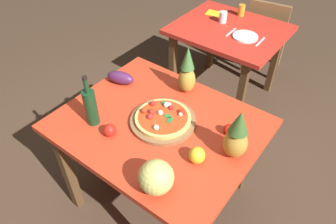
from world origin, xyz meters
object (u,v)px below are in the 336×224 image
(drinking_glass_juice, at_px, (241,10))
(fork_utensil, at_px, (231,32))
(display_table, at_px, (159,133))
(knife_utensil, at_px, (260,42))
(pineapple_right, at_px, (187,72))
(dinner_plate, at_px, (245,36))
(wine_bottle, at_px, (91,106))
(bell_pepper, at_px, (197,155))
(tomato_by_bottle, at_px, (229,130))
(tomato_near_board, at_px, (110,130))
(melon, at_px, (156,177))
(background_table, at_px, (228,39))
(pineapple_left, at_px, (237,137))
(napkin_folded, at_px, (214,13))
(drinking_glass_water, at_px, (223,17))
(pizza, at_px, (163,117))
(eggplant, at_px, (120,78))
(pizza_board, at_px, (163,121))
(dining_chair, at_px, (267,33))

(drinking_glass_juice, bearing_deg, fork_utensil, -75.84)
(display_table, bearing_deg, knife_utensil, 86.73)
(knife_utensil, bearing_deg, pineapple_right, -98.91)
(dinner_plate, bearing_deg, wine_bottle, -99.52)
(drinking_glass_juice, height_order, knife_utensil, drinking_glass_juice)
(bell_pepper, xyz_separation_m, tomato_by_bottle, (0.04, 0.28, -0.01))
(wine_bottle, height_order, tomato_near_board, wine_bottle)
(wine_bottle, distance_m, fork_utensil, 1.53)
(melon, xyz_separation_m, dinner_plate, (-0.35, 1.66, -0.08))
(background_table, xyz_separation_m, melon, (0.54, -1.74, 0.20))
(pineapple_left, distance_m, napkin_folded, 1.79)
(melon, bearing_deg, drinking_glass_water, 109.98)
(pizza, bearing_deg, eggplant, 164.16)
(pineapple_right, bearing_deg, knife_utensil, 82.61)
(pizza_board, distance_m, bell_pepper, 0.35)
(pizza_board, distance_m, wine_bottle, 0.44)
(pineapple_left, bearing_deg, drinking_glass_water, 121.93)
(display_table, xyz_separation_m, background_table, (-0.26, 1.36, -0.02))
(bell_pepper, bearing_deg, drinking_glass_juice, 110.17)
(drinking_glass_juice, relative_size, knife_utensil, 0.60)
(pizza_board, distance_m, pizza, 0.03)
(background_table, bearing_deg, drinking_glass_water, 152.03)
(dining_chair, bearing_deg, eggplant, 71.52)
(pizza, height_order, eggplant, eggplant)
(pizza_board, bearing_deg, bell_pepper, -21.16)
(pizza, bearing_deg, bell_pepper, -21.29)
(tomato_near_board, bearing_deg, wine_bottle, 174.12)
(napkin_folded, bearing_deg, display_table, -70.91)
(pizza_board, xyz_separation_m, pineapple_left, (0.46, 0.04, 0.13))
(display_table, distance_m, pineapple_right, 0.44)
(tomato_by_bottle, height_order, drinking_glass_juice, drinking_glass_juice)
(background_table, distance_m, pineapple_left, 1.52)
(background_table, relative_size, pineapple_left, 3.10)
(knife_utensil, height_order, napkin_folded, knife_utensil)
(pineapple_left, relative_size, drinking_glass_juice, 2.92)
(background_table, relative_size, pizza_board, 2.42)
(pizza_board, relative_size, bell_pepper, 4.05)
(knife_utensil, xyz_separation_m, napkin_folded, (-0.60, 0.24, -0.00))
(wine_bottle, height_order, drinking_glass_juice, wine_bottle)
(fork_utensil, bearing_deg, pineapple_left, -61.81)
(bell_pepper, relative_size, tomato_near_board, 1.29)
(tomato_by_bottle, bearing_deg, eggplant, -178.78)
(pizza_board, relative_size, tomato_near_board, 5.22)
(pineapple_right, height_order, fork_utensil, pineapple_right)
(eggplant, bearing_deg, tomato_by_bottle, 1.22)
(knife_utensil, bearing_deg, drinking_glass_juice, 134.28)
(melon, distance_m, tomato_by_bottle, 0.56)
(wine_bottle, distance_m, napkin_folded, 1.78)
(drinking_glass_juice, bearing_deg, napkin_folded, -152.85)
(background_table, relative_size, fork_utensil, 5.41)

